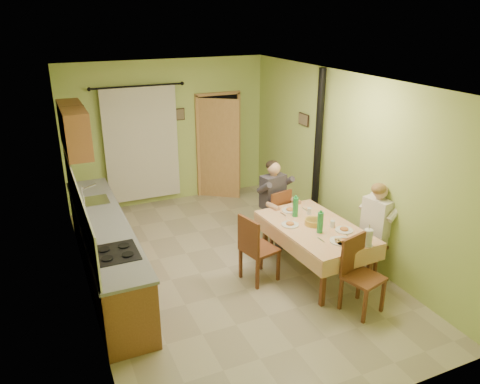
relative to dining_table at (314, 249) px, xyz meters
name	(u,v)px	position (x,y,z in m)	size (l,w,h in m)	color
floor	(228,267)	(-1.10, 0.65, -0.38)	(4.00, 6.00, 0.01)	tan
room_shell	(226,152)	(-1.10, 0.65, 1.44)	(4.04, 6.04, 2.82)	#B7D16B
kitchen_run	(106,249)	(-2.81, 1.05, 0.10)	(0.64, 3.64, 1.56)	brown
upper_cabinets	(74,129)	(-2.92, 2.35, 1.57)	(0.35, 1.40, 0.70)	brown
curtain	(142,144)	(-1.65, 3.55, 0.88)	(1.70, 0.07, 2.22)	black
doorway	(219,146)	(-0.09, 3.51, 0.67)	(0.96, 0.52, 2.15)	black
dining_table	(314,249)	(0.00, 0.00, 0.00)	(1.16, 1.82, 0.76)	#E9AC7A
tableware	(321,224)	(0.02, -0.11, 0.45)	(0.85, 1.58, 0.33)	white
chair_far	(274,227)	(-0.09, 1.09, -0.09)	(0.48, 0.48, 0.96)	brown
chair_near	(361,290)	(0.05, -1.04, -0.09)	(0.53, 0.53, 1.00)	brown
chair_right	(374,254)	(0.83, -0.35, -0.09)	(0.49, 0.49, 0.97)	brown
chair_left	(258,261)	(-0.82, 0.16, -0.09)	(0.53, 0.53, 1.01)	brown
man_far	(274,193)	(-0.09, 1.10, 0.50)	(0.63, 0.54, 1.39)	#38333D
man_right	(378,218)	(0.82, -0.35, 0.50)	(0.54, 0.63, 1.39)	silver
stove_flue	(316,175)	(0.80, 1.25, 0.64)	(0.24, 0.24, 2.80)	black
picture_back	(180,114)	(-0.85, 3.62, 1.37)	(0.19, 0.03, 0.23)	black
picture_right	(304,119)	(0.87, 1.85, 1.47)	(0.03, 0.31, 0.21)	brown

